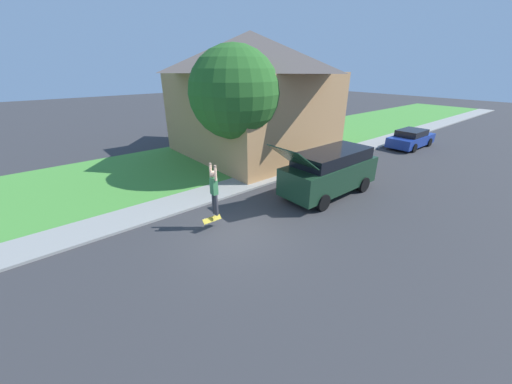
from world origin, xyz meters
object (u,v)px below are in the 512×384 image
object	(u,v)px
suv_parked	(330,171)
skateboard	(212,219)
car_down_street	(411,139)
lawn_tree_near	(234,93)
skateboarder	(214,189)

from	to	relation	value
suv_parked	skateboard	bearing A→B (deg)	-97.22
skateboard	car_down_street	bearing A→B (deg)	92.22
lawn_tree_near	suv_parked	bearing A→B (deg)	21.54
lawn_tree_near	skateboard	bearing A→B (deg)	-45.26
suv_parked	skateboarder	bearing A→B (deg)	-96.83
lawn_tree_near	skateboard	world-z (taller)	lawn_tree_near
car_down_street	lawn_tree_near	bearing A→B (deg)	-103.68
car_down_street	skateboard	xyz separation A→B (m)	(0.70, -17.98, -0.23)
car_down_street	skateboard	size ratio (longest dim) A/B	5.48
suv_parked	car_down_street	xyz separation A→B (m)	(-1.46, 11.96, -0.52)
skateboarder	skateboard	distance (m)	1.22
skateboarder	skateboard	world-z (taller)	skateboarder
skateboarder	car_down_street	bearing A→B (deg)	92.43
suv_parked	car_down_street	world-z (taller)	suv_parked
lawn_tree_near	suv_parked	world-z (taller)	lawn_tree_near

